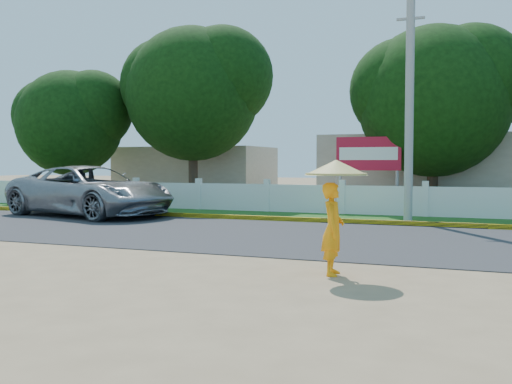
# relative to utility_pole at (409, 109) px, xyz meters

# --- Properties ---
(ground) EXTENTS (120.00, 120.00, 0.00)m
(ground) POSITION_rel_utility_pole_xyz_m (-2.58, -9.41, -3.72)
(ground) COLOR #9E8460
(ground) RESTS_ON ground
(road) EXTENTS (60.00, 7.00, 0.02)m
(road) POSITION_rel_utility_pole_xyz_m (-2.58, -4.91, -3.71)
(road) COLOR #38383A
(road) RESTS_ON ground
(grass_verge) EXTENTS (60.00, 3.50, 0.03)m
(grass_verge) POSITION_rel_utility_pole_xyz_m (-2.58, 0.34, -3.70)
(grass_verge) COLOR #2D601E
(grass_verge) RESTS_ON ground
(curb) EXTENTS (40.00, 0.18, 0.16)m
(curb) POSITION_rel_utility_pole_xyz_m (-2.58, -1.36, -3.64)
(curb) COLOR yellow
(curb) RESTS_ON ground
(fence) EXTENTS (40.00, 0.10, 1.10)m
(fence) POSITION_rel_utility_pole_xyz_m (-2.58, 1.79, -3.17)
(fence) COLOR silver
(fence) RESTS_ON ground
(building_near) EXTENTS (10.00, 6.00, 3.20)m
(building_near) POSITION_rel_utility_pole_xyz_m (0.42, 8.59, -2.12)
(building_near) COLOR #B7AD99
(building_near) RESTS_ON ground
(building_far) EXTENTS (8.00, 5.00, 2.80)m
(building_far) POSITION_rel_utility_pole_xyz_m (-12.58, 9.59, -2.32)
(building_far) COLOR #B7AD99
(building_far) RESTS_ON ground
(utility_pole) EXTENTS (0.28, 0.28, 7.43)m
(utility_pole) POSITION_rel_utility_pole_xyz_m (0.00, 0.00, 0.00)
(utility_pole) COLOR #999996
(utility_pole) RESTS_ON ground
(vehicle) EXTENTS (7.16, 4.51, 1.84)m
(vehicle) POSITION_rel_utility_pole_xyz_m (-11.07, -2.07, -2.80)
(vehicle) COLOR gray
(vehicle) RESTS_ON ground
(monk_with_parasol) EXTENTS (1.11, 1.11, 2.01)m
(monk_with_parasol) POSITION_rel_utility_pole_xyz_m (-0.29, -9.64, -2.41)
(monk_with_parasol) COLOR orange
(monk_with_parasol) RESTS_ON ground
(billboard) EXTENTS (2.50, 0.13, 2.95)m
(billboard) POSITION_rel_utility_pole_xyz_m (-1.81, 2.89, -1.58)
(billboard) COLOR gray
(billboard) RESTS_ON ground
(tree_row) EXTENTS (33.45, 6.98, 8.73)m
(tree_row) POSITION_rel_utility_pole_xyz_m (-0.93, 4.76, 1.11)
(tree_row) COLOR #473828
(tree_row) RESTS_ON ground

